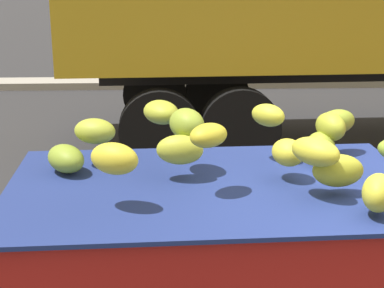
{
  "coord_description": "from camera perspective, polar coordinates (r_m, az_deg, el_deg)",
  "views": [
    {
      "loc": [
        -1.79,
        -3.85,
        2.54
      ],
      "look_at": [
        -1.6,
        0.78,
        1.17
      ],
      "focal_mm": 54.23,
      "sensor_mm": 36.0,
      "label": 1
    }
  ],
  "objects": [
    {
      "name": "curb_strip",
      "position": [
        13.64,
        5.25,
        6.07
      ],
      "size": [
        80.0,
        0.8,
        0.16
      ],
      "primitive_type": "cube",
      "color": "gray",
      "rests_on": "ground"
    }
  ]
}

